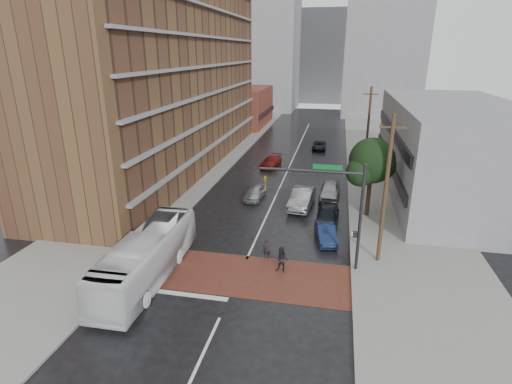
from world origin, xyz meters
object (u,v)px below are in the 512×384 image
(transit_bus, at_px, (147,256))
(car_travel_b, at_px, (302,198))
(suv_travel, at_px, (319,146))
(car_parked_mid, at_px, (327,215))
(car_parked_far, at_px, (330,190))
(pedestrian_a, at_px, (267,248))
(car_parked_near, at_px, (326,233))
(car_travel_a, at_px, (255,192))
(car_travel_c, at_px, (271,162))
(pedestrian_b, at_px, (282,260))

(transit_bus, xyz_separation_m, car_travel_b, (8.28, 14.08, -0.66))
(suv_travel, relative_size, car_parked_mid, 0.93)
(car_parked_far, bearing_deg, suv_travel, 98.64)
(pedestrian_a, bearing_deg, suv_travel, 91.55)
(pedestrian_a, xyz_separation_m, car_parked_near, (3.88, 3.55, -0.12))
(car_travel_a, distance_m, suv_travel, 22.58)
(car_travel_c, distance_m, car_parked_mid, 17.50)
(pedestrian_b, bearing_deg, pedestrian_a, 141.35)
(transit_bus, relative_size, pedestrian_b, 6.23)
(pedestrian_a, xyz_separation_m, pedestrian_b, (1.27, -1.62, 0.14))
(pedestrian_b, distance_m, car_travel_a, 13.70)
(car_travel_a, relative_size, car_parked_near, 1.02)
(pedestrian_a, bearing_deg, car_travel_b, 86.37)
(transit_bus, height_order, car_travel_c, transit_bus)
(transit_bus, height_order, car_parked_near, transit_bus)
(pedestrian_a, relative_size, car_travel_b, 0.28)
(car_travel_c, bearing_deg, pedestrian_a, -71.37)
(pedestrian_b, xyz_separation_m, car_parked_far, (2.61, 14.62, -0.09))
(transit_bus, bearing_deg, car_travel_c, 82.11)
(car_parked_mid, height_order, car_parked_far, car_parked_far)
(car_travel_b, relative_size, car_parked_near, 1.38)
(transit_bus, relative_size, car_travel_a, 2.84)
(car_travel_a, distance_m, car_travel_c, 11.53)
(car_travel_b, bearing_deg, suv_travel, 94.51)
(car_travel_b, height_order, suv_travel, car_travel_b)
(pedestrian_b, height_order, car_parked_mid, pedestrian_b)
(pedestrian_b, height_order, suv_travel, pedestrian_b)
(pedestrian_a, xyz_separation_m, car_travel_c, (-3.53, 22.85, -0.10))
(car_travel_b, distance_m, suv_travel, 23.28)
(car_travel_c, relative_size, suv_travel, 1.07)
(suv_travel, distance_m, car_parked_near, 29.89)
(pedestrian_b, bearing_deg, suv_travel, 102.50)
(car_travel_a, relative_size, suv_travel, 0.93)
(car_travel_c, height_order, car_parked_far, car_parked_far)
(pedestrian_b, distance_m, car_travel_b, 11.71)
(car_travel_c, relative_size, car_parked_near, 1.17)
(transit_bus, distance_m, car_travel_c, 27.07)
(pedestrian_b, height_order, car_parked_far, pedestrian_b)
(pedestrian_a, height_order, car_parked_far, car_parked_far)
(transit_bus, height_order, suv_travel, transit_bus)
(pedestrian_b, relative_size, car_parked_mid, 0.40)
(transit_bus, xyz_separation_m, suv_travel, (8.61, 37.36, -0.95))
(suv_travel, distance_m, car_parked_far, 20.47)
(car_travel_a, distance_m, car_parked_mid, 8.29)
(pedestrian_a, xyz_separation_m, car_parked_mid, (3.88, 7.00, -0.10))
(transit_bus, relative_size, car_travel_b, 2.10)
(pedestrian_a, xyz_separation_m, car_travel_b, (1.46, 10.08, 0.12))
(pedestrian_a, relative_size, car_travel_a, 0.38)
(transit_bus, bearing_deg, suv_travel, 76.11)
(pedestrian_a, distance_m, car_travel_a, 11.77)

